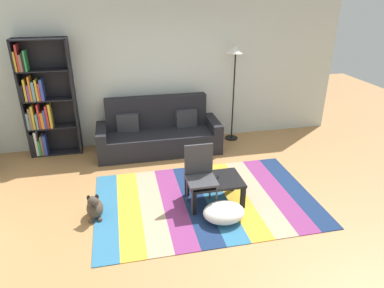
# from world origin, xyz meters

# --- Properties ---
(ground_plane) EXTENTS (14.00, 14.00, 0.00)m
(ground_plane) POSITION_xyz_m (0.00, 0.00, 0.00)
(ground_plane) COLOR #B27F4C
(back_wall) EXTENTS (6.80, 0.10, 2.70)m
(back_wall) POSITION_xyz_m (0.00, 2.55, 1.35)
(back_wall) COLOR silver
(back_wall) RESTS_ON ground_plane
(rug) EXTENTS (3.16, 2.07, 0.01)m
(rug) POSITION_xyz_m (0.10, 0.15, 0.01)
(rug) COLOR teal
(rug) RESTS_ON ground_plane
(couch) EXTENTS (2.26, 0.80, 1.00)m
(couch) POSITION_xyz_m (-0.33, 2.02, 0.34)
(couch) COLOR black
(couch) RESTS_ON ground_plane
(bookshelf) EXTENTS (0.90, 0.28, 2.10)m
(bookshelf) POSITION_xyz_m (-2.33, 2.31, 0.98)
(bookshelf) COLOR black
(bookshelf) RESTS_ON ground_plane
(coffee_table) EXTENTS (0.78, 0.55, 0.37)m
(coffee_table) POSITION_xyz_m (0.21, 0.10, 0.32)
(coffee_table) COLOR black
(coffee_table) RESTS_ON rug
(pouf) EXTENTS (0.56, 0.46, 0.23)m
(pouf) POSITION_xyz_m (0.22, -0.36, 0.12)
(pouf) COLOR white
(pouf) RESTS_ON rug
(dog) EXTENTS (0.22, 0.35, 0.40)m
(dog) POSITION_xyz_m (-1.46, 0.08, 0.16)
(dog) COLOR #473D33
(dog) RESTS_ON ground_plane
(standing_lamp) EXTENTS (0.32, 0.32, 1.88)m
(standing_lamp) POSITION_xyz_m (1.19, 2.25, 1.57)
(standing_lamp) COLOR black
(standing_lamp) RESTS_ON ground_plane
(tv_remote) EXTENTS (0.13, 0.14, 0.02)m
(tv_remote) POSITION_xyz_m (0.23, 0.10, 0.39)
(tv_remote) COLOR black
(tv_remote) RESTS_ON coffee_table
(folding_chair) EXTENTS (0.40, 0.40, 0.90)m
(folding_chair) POSITION_xyz_m (0.00, 0.09, 0.53)
(folding_chair) COLOR #38383D
(folding_chair) RESTS_ON ground_plane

